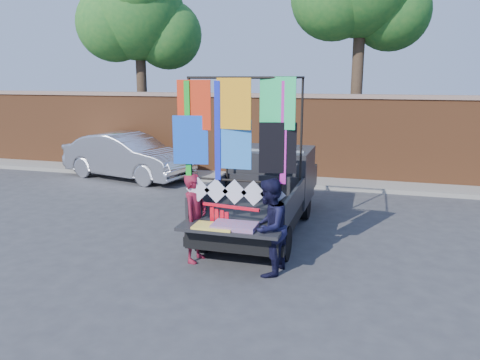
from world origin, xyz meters
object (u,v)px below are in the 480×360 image
(sedan, at_px, (128,156))
(man, at_px, (269,227))
(woman, at_px, (195,218))
(pickup_truck, at_px, (268,188))

(sedan, bearing_deg, man, -121.88)
(man, bearing_deg, woman, -90.77)
(pickup_truck, height_order, woman, pickup_truck)
(pickup_truck, distance_m, man, 2.67)
(sedan, relative_size, woman, 2.77)
(woman, bearing_deg, man, -92.17)
(pickup_truck, xyz_separation_m, woman, (-0.72, -2.40, -0.02))
(pickup_truck, distance_m, sedan, 6.17)
(pickup_truck, xyz_separation_m, man, (0.61, -2.60, 0.00))
(sedan, xyz_separation_m, man, (5.82, -5.90, 0.09))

